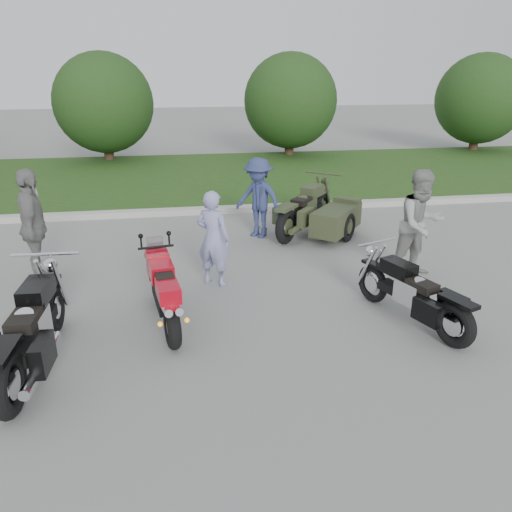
{
  "coord_description": "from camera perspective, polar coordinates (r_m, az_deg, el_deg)",
  "views": [
    {
      "loc": [
        -0.48,
        -6.2,
        3.51
      ],
      "look_at": [
        0.63,
        0.77,
        0.8
      ],
      "focal_mm": 35.0,
      "sensor_mm": 36.0,
      "label": 1
    }
  ],
  "objects": [
    {
      "name": "ground",
      "position": [
        7.14,
        -4.05,
        -8.5
      ],
      "size": [
        80.0,
        80.0,
        0.0
      ],
      "primitive_type": "plane",
      "color": "gray",
      "rests_on": "ground"
    },
    {
      "name": "curb",
      "position": [
        12.68,
        -6.56,
        5.16
      ],
      "size": [
        60.0,
        0.3,
        0.15
      ],
      "primitive_type": "cube",
      "color": "#B2AFA7",
      "rests_on": "ground"
    },
    {
      "name": "grass_strip",
      "position": [
        16.71,
        -7.3,
        8.97
      ],
      "size": [
        60.0,
        8.0,
        0.14
      ],
      "primitive_type": "cube",
      "color": "#375D1F",
      "rests_on": "ground"
    },
    {
      "name": "tree_mid_left",
      "position": [
        19.9,
        -17.01,
        16.36
      ],
      "size": [
        3.6,
        3.6,
        4.0
      ],
      "color": "#3F2B1C",
      "rests_on": "ground"
    },
    {
      "name": "tree_mid_right",
      "position": [
        20.24,
        3.93,
        17.25
      ],
      "size": [
        3.6,
        3.6,
        4.0
      ],
      "color": "#3F2B1C",
      "rests_on": "ground"
    },
    {
      "name": "tree_far_right",
      "position": [
        23.36,
        24.27,
        16.04
      ],
      "size": [
        3.6,
        3.6,
        4.0
      ],
      "color": "#3F2B1C",
      "rests_on": "ground"
    },
    {
      "name": "sportbike_red",
      "position": [
        7.14,
        -10.44,
        -3.93
      ],
      "size": [
        0.53,
        1.94,
        0.92
      ],
      "rotation": [
        0.0,
        0.0,
        0.15
      ],
      "color": "black",
      "rests_on": "ground"
    },
    {
      "name": "cruiser_left",
      "position": [
        6.59,
        -24.35,
        -8.24
      ],
      "size": [
        0.44,
        2.56,
        0.98
      ],
      "rotation": [
        0.0,
        0.0,
        -0.05
      ],
      "color": "black",
      "rests_on": "ground"
    },
    {
      "name": "cruiser_right",
      "position": [
        7.45,
        17.81,
        -4.5
      ],
      "size": [
        0.95,
        2.11,
        0.85
      ],
      "rotation": [
        0.0,
        0.0,
        0.36
      ],
      "color": "black",
      "rests_on": "ground"
    },
    {
      "name": "cruiser_sidecar",
      "position": [
        10.87,
        7.59,
        4.54
      ],
      "size": [
        2.13,
        2.36,
        0.99
      ],
      "rotation": [
        0.0,
        0.0,
        -0.69
      ],
      "color": "black",
      "rests_on": "ground"
    },
    {
      "name": "person_stripe",
      "position": [
        8.3,
        -4.92,
        1.99
      ],
      "size": [
        0.71,
        0.65,
        1.63
      ],
      "primitive_type": "imported",
      "rotation": [
        0.0,
        0.0,
        2.57
      ],
      "color": "#8D91C0",
      "rests_on": "ground"
    },
    {
      "name": "person_grey",
      "position": [
        9.06,
        18.27,
        3.49
      ],
      "size": [
        1.06,
        0.9,
        1.89
      ],
      "primitive_type": "imported",
      "rotation": [
        0.0,
        0.0,
        0.23
      ],
      "color": "gray",
      "rests_on": "ground"
    },
    {
      "name": "person_denim",
      "position": [
        10.68,
        0.26,
        6.63
      ],
      "size": [
        1.24,
        1.23,
        1.72
      ],
      "primitive_type": "imported",
      "rotation": [
        0.0,
        0.0,
        -0.77
      ],
      "color": "navy",
      "rests_on": "ground"
    },
    {
      "name": "person_back",
      "position": [
        9.11,
        -24.07,
        3.03
      ],
      "size": [
        0.68,
        1.22,
        1.96
      ],
      "primitive_type": "imported",
      "rotation": [
        0.0,
        0.0,
        1.75
      ],
      "color": "gray",
      "rests_on": "ground"
    }
  ]
}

